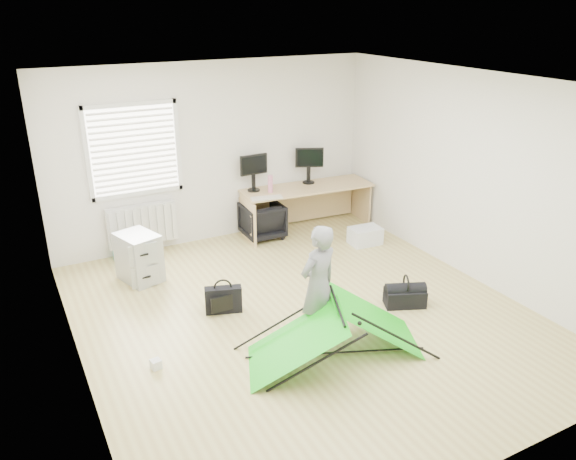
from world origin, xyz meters
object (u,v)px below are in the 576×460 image
thermos (270,184)px  office_chair (262,220)px  filing_cabinet (139,257)px  person (318,285)px  kite (336,330)px  duffel_bag (405,298)px  monitor_right (309,170)px  desk (307,208)px  laptop_bag (223,300)px  storage_crate (365,236)px  monitor_left (253,178)px

thermos → office_chair: 0.60m
filing_cabinet → person: size_ratio=0.48×
kite → duffel_bag: size_ratio=3.91×
monitor_right → thermos: bearing=-144.6°
desk → office_chair: bearing=-177.8°
filing_cabinet → laptop_bag: (0.66, -1.31, -0.16)m
kite → storage_crate: bearing=71.6°
desk → laptop_bag: desk is taller
monitor_right → office_chair: 1.13m
duffel_bag → person: bearing=-150.3°
filing_cabinet → duffel_bag: (2.68, -2.21, -0.22)m
person → laptop_bag: (-0.68, 1.05, -0.52)m
monitor_left → kite: 3.55m
person → kite: (0.04, -0.32, -0.38)m
monitor_right → thermos: monitor_right is taller
filing_cabinet → monitor_left: 2.25m
desk → duffel_bag: (-0.18, -2.74, -0.25)m
desk → monitor_right: 0.61m
person → kite: 0.50m
kite → monitor_right: bearing=87.3°
monitor_right → monitor_left: bearing=-158.2°
filing_cabinet → person: 2.74m
kite → person: bearing=119.9°
storage_crate → person: bearing=-136.0°
filing_cabinet → monitor_right: bearing=-4.4°
laptop_bag → monitor_left: bearing=74.9°
filing_cabinet → storage_crate: (3.35, -0.42, -0.20)m
monitor_right → office_chair: bearing=-146.4°
monitor_left → duffel_bag: (0.65, -2.96, -0.83)m
laptop_bag → duffel_bag: (2.02, -0.90, -0.06)m
person → kite: size_ratio=0.71×
monitor_right → person: 3.50m
monitor_left → laptop_bag: (-1.37, -2.07, -0.77)m
filing_cabinet → kite: bearing=-80.5°
office_chair → laptop_bag: office_chair is taller
thermos → monitor_left: bearing=135.4°
monitor_right → person: person is taller
office_chair → laptop_bag: 2.35m
monitor_left → person: 3.20m
office_chair → person: bearing=77.1°
thermos → laptop_bag: bearing=-129.8°
filing_cabinet → office_chair: 2.15m
monitor_right → storage_crate: 1.43m
monitor_left → monitor_right: monitor_right is taller
desk → filing_cabinet: 2.91m
storage_crate → monitor_right: bearing=108.1°
desk → kite: desk is taller
laptop_bag → thermos: bearing=68.6°
thermos → monitor_right: bearing=10.8°
monitor_right → person: size_ratio=0.33×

